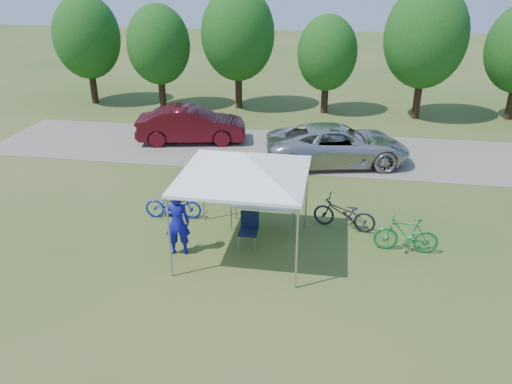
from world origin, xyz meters
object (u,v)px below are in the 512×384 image
Objects in this scene: bike_blue at (173,204)px; minivan at (338,145)px; cooler at (250,197)px; cyclist at (177,223)px; folding_chair at (249,226)px; sedan at (191,125)px; bike_dark at (344,214)px; folding_table at (263,204)px; bike_green at (406,234)px.

minivan is (4.71, 5.36, 0.32)m from bike_blue.
cyclist is (-1.58, -1.79, -0.03)m from cooler.
minivan is at bearing 66.68° from cooler.
folding_chair is 9.05m from sedan.
cyclist is at bearing -49.97° from bike_dark.
folding_chair is 6.94m from minivan.
cooler is at bearing 180.00° from folding_table.
bike_dark is at bearing 6.87° from folding_table.
cyclist is 4.74m from bike_dark.
folding_table is at bearing 79.14° from folding_chair.
sedan is (-6.15, 1.57, 0.01)m from minivan.
minivan reaches higher than cooler.
cooler is 2.71m from bike_dark.
bike_blue is 0.37× the size of sedan.
cyclist is 8.27m from minivan.
bike_dark is (2.50, 1.38, -0.10)m from folding_chair.
sedan is at bearing -122.30° from bike_dark.
minivan is 6.34m from sedan.
cyclist is 0.98× the size of bike_dark.
folding_table is 2.65m from cyclist.
folding_chair reaches higher than bike_dark.
bike_green is at bearing 177.73° from cyclist.
cooler is at bearing -69.99° from bike_dark.
minivan reaches higher than folding_chair.
minivan reaches higher than bike_green.
cyclist reaches higher than folding_table.
folding_chair is 2.86m from bike_dark.
bike_green is 11.19m from sedan.
folding_table is 1.09× the size of bike_blue.
folding_table is at bearing -98.59° from bike_green.
cyclist is 9.10m from sedan.
cyclist is 2.10m from bike_blue.
bike_dark is at bearing 170.37° from minivan.
cooler is 4.34m from bike_green.
bike_blue is 0.32× the size of minivan.
cyclist is (-1.95, -1.79, 0.17)m from folding_table.
bike_blue is 7.14m from minivan.
sedan is at bearing -88.57° from cyclist.
cooler is 5.96m from minivan.
folding_chair is 0.21× the size of sedan.
minivan reaches higher than bike_dark.
sedan reaches higher than bike_dark.
bike_green reaches higher than folding_table.
bike_green is (5.85, 1.06, -0.39)m from cyclist.
minivan is at bearing -162.63° from bike_dark.
bike_green is (4.10, 0.38, -0.07)m from folding_chair.
cooler is 0.08× the size of minivan.
folding_table is at bearing 0.00° from cooler.
folding_chair is at bearing -82.80° from bike_green.
minivan is 1.17× the size of sedan.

